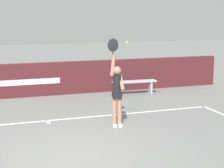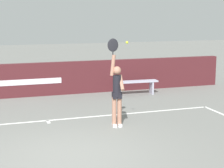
{
  "view_description": "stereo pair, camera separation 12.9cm",
  "coord_description": "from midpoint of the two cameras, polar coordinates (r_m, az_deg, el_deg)",
  "views": [
    {
      "loc": [
        -1.63,
        -7.5,
        2.94
      ],
      "look_at": [
        1.6,
        1.87,
        1.11
      ],
      "focal_mm": 61.19,
      "sensor_mm": 36.0,
      "label": 1
    },
    {
      "loc": [
        -1.5,
        -7.54,
        2.94
      ],
      "look_at": [
        1.6,
        1.87,
        1.11
      ],
      "focal_mm": 61.19,
      "sensor_mm": 36.0,
      "label": 2
    }
  ],
  "objects": [
    {
      "name": "tennis_ball",
      "position": [
        9.52,
        1.9,
        6.23
      ],
      "size": [
        0.07,
        0.07,
        0.07
      ],
      "color": "#CDE42C"
    },
    {
      "name": "court_lines",
      "position": [
        8.14,
        -6.72,
        -10.75
      ],
      "size": [
        10.18,
        5.91,
        0.0
      ],
      "color": "white",
      "rests_on": "ground"
    },
    {
      "name": "ground_plane",
      "position": [
        8.22,
        -6.85,
        -10.56
      ],
      "size": [
        60.0,
        60.0,
        0.0
      ],
      "primitive_type": "plane",
      "color": "slate"
    },
    {
      "name": "courtside_bench_near",
      "position": [
        14.01,
        3.09,
        -0.01
      ],
      "size": [
        1.66,
        0.44,
        0.52
      ],
      "color": "#ACACC0",
      "rests_on": "ground"
    },
    {
      "name": "back_wall",
      "position": [
        13.99,
        -12.29,
        0.6
      ],
      "size": [
        15.09,
        0.28,
        1.2
      ],
      "color": "#4C1D21",
      "rests_on": "ground"
    },
    {
      "name": "tennis_player",
      "position": [
        9.95,
        0.35,
        -1.03
      ],
      "size": [
        0.42,
        0.42,
        2.32
      ],
      "color": "#A7735D",
      "rests_on": "ground"
    }
  ]
}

